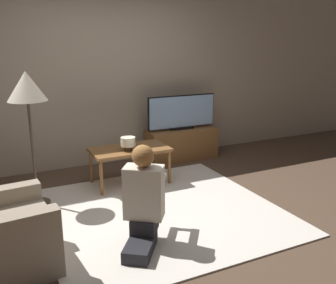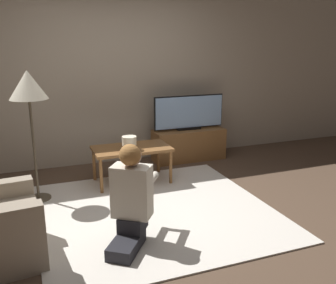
{
  "view_description": "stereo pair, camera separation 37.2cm",
  "coord_description": "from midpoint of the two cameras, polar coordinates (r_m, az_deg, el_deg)",
  "views": [
    {
      "loc": [
        -1.55,
        -3.37,
        1.79
      ],
      "look_at": [
        0.34,
        0.52,
        0.62
      ],
      "focal_mm": 40.0,
      "sensor_mm": 36.0,
      "label": 1
    },
    {
      "loc": [
        -1.21,
        -3.52,
        1.79
      ],
      "look_at": [
        0.34,
        0.52,
        0.62
      ],
      "focal_mm": 40.0,
      "sensor_mm": 36.0,
      "label": 2
    }
  ],
  "objects": [
    {
      "name": "ground_plane",
      "position": [
        4.12,
        0.7,
        -10.56
      ],
      "size": [
        10.0,
        10.0,
        0.0
      ],
      "primitive_type": "plane",
      "color": "brown"
    },
    {
      "name": "wall_back",
      "position": [
        5.57,
        -6.74,
        10.05
      ],
      "size": [
        10.0,
        0.06,
        2.6
      ],
      "color": "tan",
      "rests_on": "ground_plane"
    },
    {
      "name": "rug",
      "position": [
        4.11,
        0.7,
        -10.46
      ],
      "size": [
        2.43,
        2.38,
        0.02
      ],
      "color": "silver",
      "rests_on": "ground_plane"
    },
    {
      "name": "tv_stand",
      "position": [
        5.79,
        5.01,
        -0.4
      ],
      "size": [
        1.1,
        0.39,
        0.47
      ],
      "color": "brown",
      "rests_on": "ground_plane"
    },
    {
      "name": "tv",
      "position": [
        5.68,
        5.11,
        4.5
      ],
      "size": [
        1.11,
        0.08,
        0.52
      ],
      "color": "black",
      "rests_on": "tv_stand"
    },
    {
      "name": "coffee_table",
      "position": [
        4.77,
        -3.35,
        -1.39
      ],
      "size": [
        0.97,
        0.55,
        0.48
      ],
      "color": "brown",
      "rests_on": "ground_plane"
    },
    {
      "name": "floor_lamp",
      "position": [
        4.25,
        -18.16,
        7.35
      ],
      "size": [
        0.41,
        0.41,
        1.49
      ],
      "color": "#4C4233",
      "rests_on": "ground_plane"
    },
    {
      "name": "person_kneeling",
      "position": [
        3.32,
        -2.41,
        -8.24
      ],
      "size": [
        0.66,
        0.79,
        0.92
      ],
      "rotation": [
        0.0,
        0.0,
        2.52
      ],
      "color": "#232328",
      "rests_on": "rug"
    },
    {
      "name": "table_lamp",
      "position": [
        4.63,
        -3.64,
        0.04
      ],
      "size": [
        0.18,
        0.18,
        0.17
      ],
      "color": "#4C3823",
      "rests_on": "coffee_table"
    }
  ]
}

